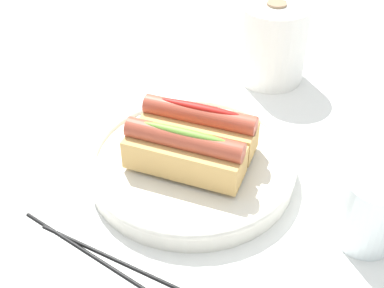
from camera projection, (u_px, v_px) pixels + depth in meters
ground_plane at (175, 175)px, 0.70m from camera, size 2.40×2.40×0.00m
serving_bowl at (192, 164)px, 0.69m from camera, size 0.27×0.27×0.03m
hotdog_front at (184, 152)px, 0.65m from camera, size 0.16×0.09×0.06m
hotdog_back at (199, 127)px, 0.69m from camera, size 0.16×0.09×0.06m
water_glass at (370, 214)px, 0.59m from camera, size 0.07×0.07×0.09m
paper_towel_roll at (273, 42)px, 0.85m from camera, size 0.11×0.11×0.13m
chopstick_near at (119, 260)px, 0.59m from camera, size 0.22×0.03×0.01m
chopstick_far at (92, 255)px, 0.60m from camera, size 0.22×0.01×0.01m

